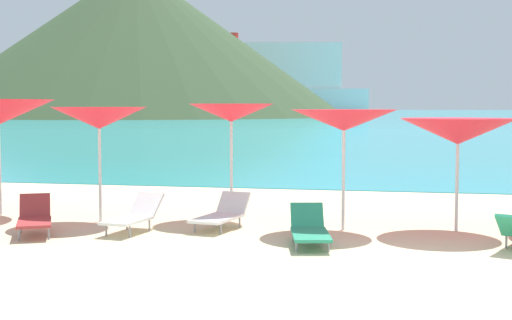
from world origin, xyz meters
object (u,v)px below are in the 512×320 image
object	(u,v)px
lounge_chair_7	(134,215)
umbrella_5	(458,132)
lounge_chair_4	(310,229)
umbrella_2	(99,118)
lounge_chair_0	(34,218)
lounge_chair_8	(221,214)
cruise_ship	(260,83)
umbrella_4	(344,120)
umbrella_3	(231,113)

from	to	relation	value
lounge_chair_7	umbrella_5	bearing A→B (deg)	20.99
lounge_chair_4	umbrella_2	bearing A→B (deg)	147.95
lounge_chair_7	lounge_chair_4	bearing A→B (deg)	-1.56
lounge_chair_0	lounge_chair_8	bearing A→B (deg)	-3.85
lounge_chair_7	cruise_ship	distance (m)	204.12
umbrella_4	lounge_chair_0	bearing A→B (deg)	-162.63
umbrella_2	umbrella_5	bearing A→B (deg)	2.55
lounge_chair_8	cruise_ship	size ratio (longest dim) A/B	0.03
umbrella_4	umbrella_5	xyz separation A→B (m)	(2.03, 0.29, -0.20)
lounge_chair_4	cruise_ship	bearing A→B (deg)	89.59
lounge_chair_8	umbrella_4	bearing A→B (deg)	18.70
umbrella_2	cruise_ship	size ratio (longest dim) A/B	0.04
umbrella_4	umbrella_3	bearing A→B (deg)	159.09
umbrella_2	umbrella_5	distance (m)	6.80
umbrella_3	lounge_chair_0	bearing A→B (deg)	-139.21
lounge_chair_0	cruise_ship	size ratio (longest dim) A/B	0.02
cruise_ship	lounge_chair_4	bearing A→B (deg)	-89.41
umbrella_4	cruise_ship	distance (m)	203.82
lounge_chair_8	cruise_ship	world-z (taller)	cruise_ship
lounge_chair_7	cruise_ship	bearing A→B (deg)	109.32
umbrella_5	lounge_chair_8	xyz separation A→B (m)	(-4.25, -0.60, -1.54)
umbrella_3	umbrella_4	world-z (taller)	umbrella_3
umbrella_2	umbrella_5	size ratio (longest dim) A/B	1.02
lounge_chair_7	umbrella_3	bearing A→B (deg)	62.88
umbrella_5	lounge_chair_4	xyz separation A→B (m)	(-2.43, -1.86, -1.56)
umbrella_5	lounge_chair_8	world-z (taller)	umbrella_5
cruise_ship	umbrella_4	bearing A→B (deg)	-89.21
umbrella_3	umbrella_4	distance (m)	2.50
lounge_chair_4	cruise_ship	world-z (taller)	cruise_ship
umbrella_3	lounge_chair_7	bearing A→B (deg)	-125.30
umbrella_5	lounge_chair_4	size ratio (longest dim) A/B	1.32
umbrella_2	lounge_chair_0	distance (m)	2.44
umbrella_3	lounge_chair_8	world-z (taller)	umbrella_3
umbrella_4	lounge_chair_7	bearing A→B (deg)	-164.71
lounge_chair_0	umbrella_3	bearing A→B (deg)	13.28
umbrella_2	lounge_chair_4	distance (m)	4.96
umbrella_2	umbrella_5	world-z (taller)	umbrella_2
cruise_ship	lounge_chair_7	bearing A→B (deg)	-90.28
umbrella_3	umbrella_5	xyz separation A→B (m)	(4.36, -0.60, -0.32)
lounge_chair_0	lounge_chair_7	bearing A→B (deg)	-5.55
umbrella_2	lounge_chair_7	bearing A→B (deg)	-42.42
lounge_chair_7	lounge_chair_0	bearing A→B (deg)	-149.85
lounge_chair_4	lounge_chair_8	world-z (taller)	lounge_chair_8
umbrella_3	umbrella_5	size ratio (longest dim) A/B	1.05
umbrella_5	lounge_chair_8	size ratio (longest dim) A/B	1.40
umbrella_3	cruise_ship	xyz separation A→B (m)	(-40.74, 198.19, 7.03)
umbrella_5	cruise_ship	xyz separation A→B (m)	(-45.10, 198.79, 7.35)
lounge_chair_8	umbrella_2	bearing A→B (deg)	-176.06
umbrella_4	lounge_chair_7	xyz separation A→B (m)	(-3.68, -1.01, -1.70)
umbrella_5	cruise_ship	distance (m)	203.98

